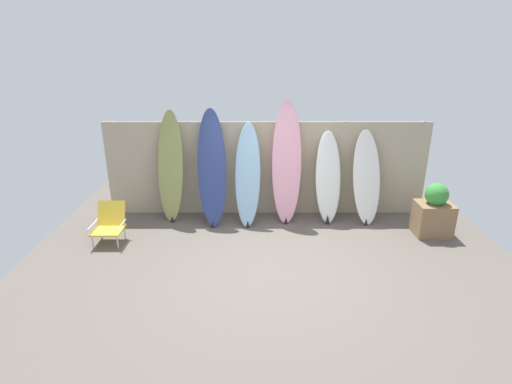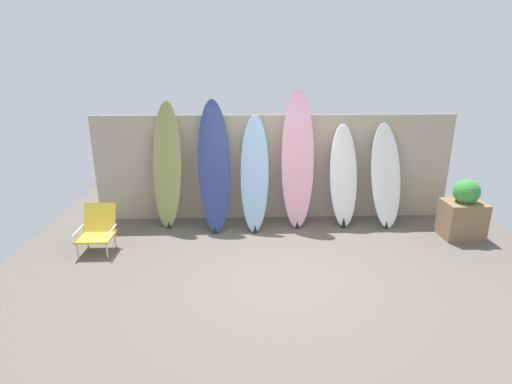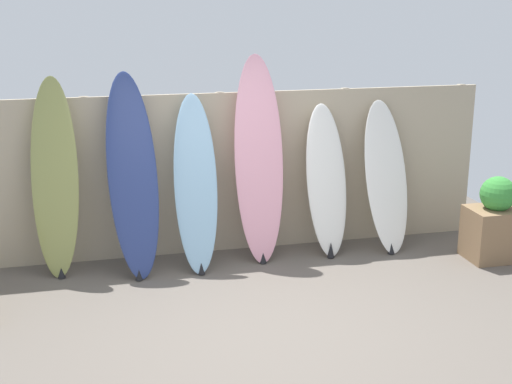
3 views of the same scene
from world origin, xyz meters
name	(u,v)px [view 2 (image 2 of 3)]	position (x,y,z in m)	size (l,w,h in m)	color
ground	(286,273)	(0.00, 0.00, 0.00)	(7.68, 7.68, 0.00)	#5B544C
fence_back	(274,168)	(0.00, 2.01, 0.90)	(6.08, 0.11, 1.80)	tan
surfboard_olive_0	(167,166)	(-1.77, 1.72, 1.01)	(0.52, 0.48, 2.05)	olive
surfboard_navy_1	(214,167)	(-1.00, 1.60, 1.03)	(0.58, 0.75, 2.08)	navy
surfboard_skyblue_2	(255,174)	(-0.35, 1.57, 0.91)	(0.48, 0.65, 1.83)	#8CB7D6
surfboard_pink_3	(298,161)	(0.35, 1.67, 1.10)	(0.54, 0.48, 2.22)	pink
surfboard_white_4	(343,177)	(1.12, 1.67, 0.83)	(0.50, 0.54, 1.67)	white
surfboard_white_5	(386,176)	(1.82, 1.65, 0.83)	(0.57, 0.62, 1.68)	white
beach_chair	(98,228)	(-2.66, 0.81, 0.32)	(0.50, 0.57, 0.64)	silver
planter_box	(463,212)	(2.86, 1.04, 0.41)	(0.60, 0.47, 0.93)	#846647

